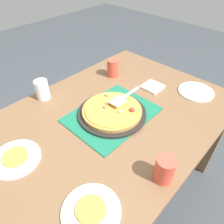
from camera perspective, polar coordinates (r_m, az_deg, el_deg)
The scene contains 15 objects.
ground_plane at distance 1.77m, azimuth 0.00°, elevation -19.34°, with size 8.00×8.00×0.00m, color #3D4247.
dining_table at distance 1.25m, azimuth 0.00°, elevation -4.49°, with size 1.40×1.00×0.75m.
placemat at distance 1.18m, azimuth 0.00°, elevation -0.63°, with size 0.48×0.36×0.01m, color #196B4C.
pizza_pan at distance 1.17m, azimuth 0.00°, elevation -0.26°, with size 0.38×0.38×0.01m, color black.
pizza at distance 1.16m, azimuth 0.05°, elevation 0.52°, with size 0.33×0.33×0.05m.
plate_near_left at distance 0.85m, azimuth -5.65°, elevation -25.20°, with size 0.22×0.22×0.01m, color white.
plate_far_right at distance 1.06m, azimuth -24.64°, elevation -11.39°, with size 0.22×0.22×0.01m, color white.
plate_side at distance 1.45m, azimuth 21.82°, elevation 5.17°, with size 0.22×0.22×0.01m, color white.
served_slice_left at distance 0.84m, azimuth -5.71°, elevation -24.83°, with size 0.11×0.11×0.02m, color gold.
served_slice_right at distance 1.05m, azimuth -24.84°, elevation -10.95°, with size 0.11×0.11×0.02m, color gold.
cup_near at distance 1.34m, azimuth -18.39°, elevation 5.77°, with size 0.08×0.08×0.12m, color white.
cup_far at distance 0.89m, azimuth 14.04°, elevation -14.88°, with size 0.08×0.08×0.12m, color #E04C38.
cup_corner at distance 1.50m, azimuth 0.20°, elevation 11.88°, with size 0.08×0.08×0.12m, color #E04C38.
pizza_server at distance 1.19m, azimuth 3.18°, elevation 4.07°, with size 0.23×0.07×0.01m.
napkin_stack at distance 1.41m, azimuth 10.92°, elevation 6.73°, with size 0.12×0.12×0.02m, color white.
Camera 1 is at (-0.64, -0.61, 1.53)m, focal length 33.72 mm.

